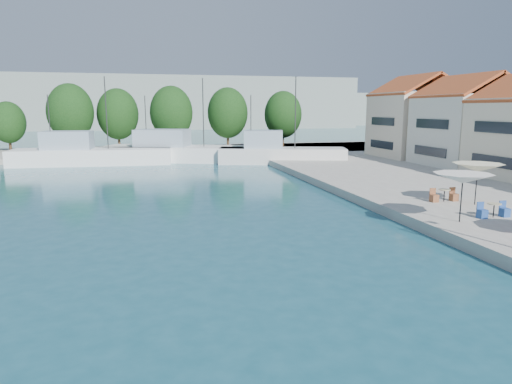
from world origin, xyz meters
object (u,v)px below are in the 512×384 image
object	(u,v)px
umbrella_white	(463,178)
trawler_04	(279,154)
trawler_02	(89,155)
trawler_03	(183,152)
umbrella_cream	(478,168)

from	to	relation	value
umbrella_white	trawler_04	bearing A→B (deg)	90.42
trawler_02	trawler_04	bearing A→B (deg)	-7.32
trawler_04	umbrella_white	bearing A→B (deg)	-73.63
trawler_02	trawler_03	bearing A→B (deg)	8.96
trawler_04	umbrella_cream	size ratio (longest dim) A/B	5.10
trawler_02	umbrella_white	xyz separation A→B (m)	(21.51, -35.26, 1.77)
trawler_02	trawler_03	distance (m)	10.79
trawler_03	umbrella_cream	xyz separation A→B (m)	(14.52, -32.74, 1.77)
umbrella_white	umbrella_cream	bearing A→B (deg)	42.97
trawler_03	umbrella_white	bearing A→B (deg)	-53.17
trawler_04	umbrella_cream	world-z (taller)	trawler_04
trawler_02	umbrella_white	distance (m)	41.35
trawler_04	umbrella_white	size ratio (longest dim) A/B	5.10
trawler_03	trawler_04	world-z (taller)	same
trawler_03	umbrella_cream	world-z (taller)	trawler_03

